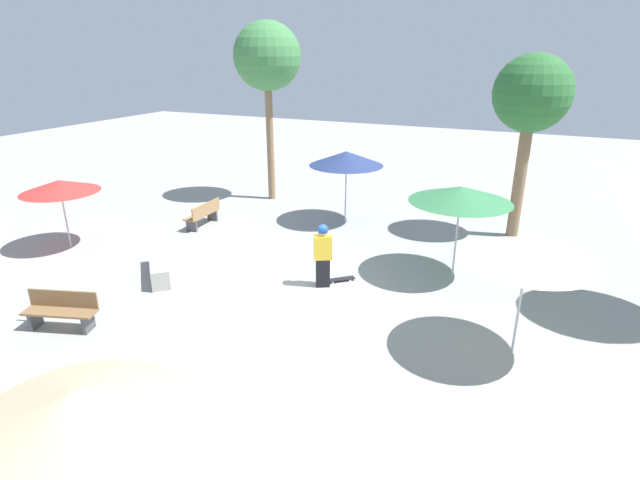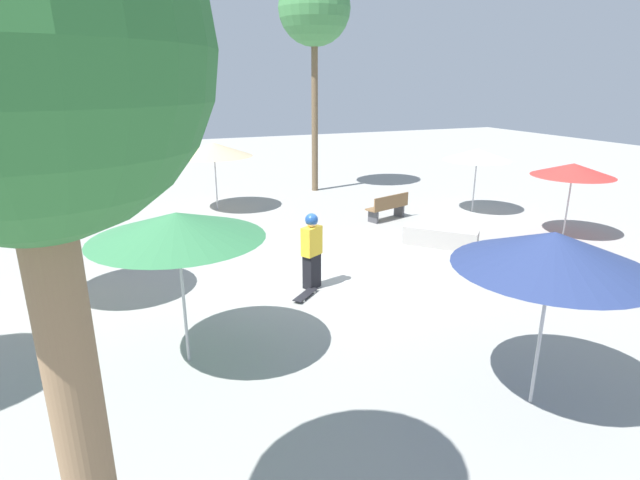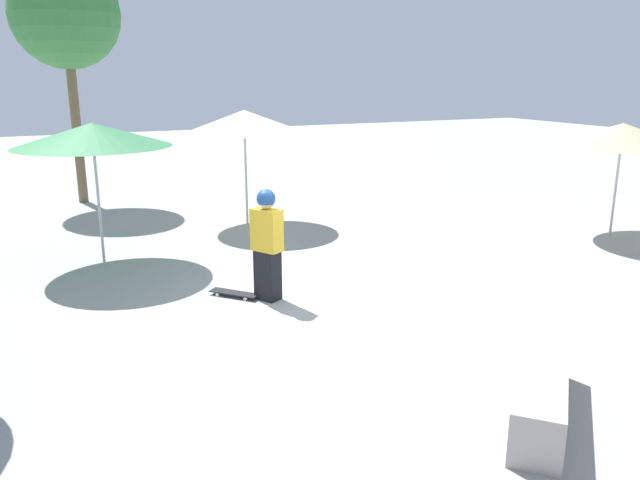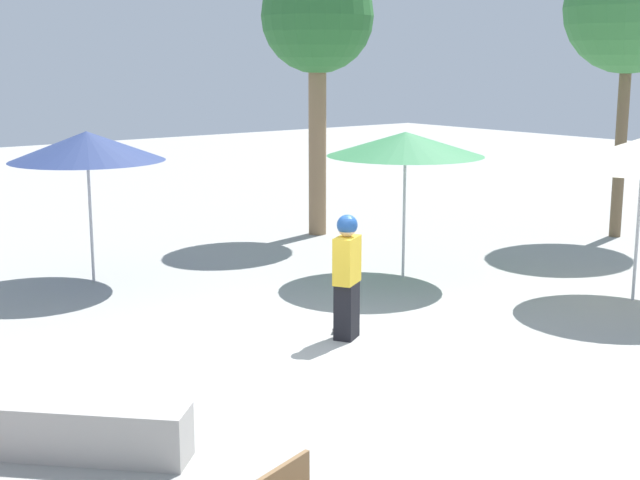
% 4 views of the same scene
% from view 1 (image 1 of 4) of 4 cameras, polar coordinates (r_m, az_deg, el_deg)
% --- Properties ---
extents(ground_plane, '(60.00, 60.00, 0.00)m').
position_cam_1_polar(ground_plane, '(12.99, -3.56, -5.65)').
color(ground_plane, '#9E9E99').
extents(skater_main, '(0.52, 0.44, 1.70)m').
position_cam_1_polar(skater_main, '(12.78, 0.32, -1.53)').
color(skater_main, black).
rests_on(skater_main, ground_plane).
extents(skateboard, '(0.73, 0.68, 0.07)m').
position_cam_1_polar(skateboard, '(13.39, 2.34, -4.49)').
color(skateboard, black).
rests_on(skateboard, ground_plane).
extents(concrete_ledge, '(1.72, 1.77, 0.52)m').
position_cam_1_polar(concrete_ledge, '(14.28, -17.91, -2.97)').
color(concrete_ledge, '#A8A39E').
rests_on(concrete_ledge, ground_plane).
extents(bench_near, '(0.50, 1.61, 0.85)m').
position_cam_1_polar(bench_near, '(17.88, -13.20, 2.87)').
color(bench_near, '#47474C').
rests_on(bench_near, ground_plane).
extents(bench_far, '(1.66, 0.91, 0.85)m').
position_cam_1_polar(bench_far, '(12.47, -27.46, -7.18)').
color(bench_far, '#47474C').
rests_on(bench_far, ground_plane).
extents(shade_umbrella_cream, '(2.58, 2.58, 2.55)m').
position_cam_1_polar(shade_umbrella_cream, '(10.13, 22.72, -0.93)').
color(shade_umbrella_cream, '#B7B7BC').
rests_on(shade_umbrella_cream, ground_plane).
extents(shade_umbrella_tan, '(2.66, 2.66, 2.36)m').
position_cam_1_polar(shade_umbrella_tan, '(6.35, -26.49, -17.13)').
color(shade_umbrella_tan, '#B7B7BC').
rests_on(shade_umbrella_tan, ground_plane).
extents(shade_umbrella_green, '(2.67, 2.67, 2.51)m').
position_cam_1_polar(shade_umbrella_green, '(13.43, 15.78, 5.06)').
color(shade_umbrella_green, '#B7B7BC').
rests_on(shade_umbrella_green, ground_plane).
extents(shade_umbrella_navy, '(2.57, 2.57, 2.55)m').
position_cam_1_polar(shade_umbrella_navy, '(17.37, 3.02, 9.29)').
color(shade_umbrella_navy, '#B7B7BC').
rests_on(shade_umbrella_navy, ground_plane).
extents(shade_umbrella_red, '(2.28, 2.28, 2.15)m').
position_cam_1_polar(shade_umbrella_red, '(16.96, -27.62, 5.47)').
color(shade_umbrella_red, '#B7B7BC').
rests_on(shade_umbrella_red, ground_plane).
extents(palm_tree_right, '(2.34, 2.34, 5.74)m').
position_cam_1_polar(palm_tree_right, '(16.87, 23.04, 14.81)').
color(palm_tree_right, '#896B4C').
rests_on(palm_tree_right, ground_plane).
extents(palm_tree_center_left, '(2.56, 2.56, 6.85)m').
position_cam_1_polar(palm_tree_center_left, '(20.12, -6.05, 19.97)').
color(palm_tree_center_left, '#896B4C').
rests_on(palm_tree_center_left, ground_plane).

